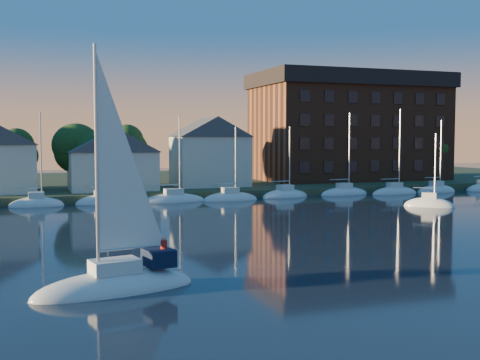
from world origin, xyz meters
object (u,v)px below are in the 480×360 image
clubhouse_centre (112,159)px  condo_block (349,126)px  clubhouse_east (210,151)px  drifting_sailboat_right (429,206)px  hero_sailboat (118,280)px

clubhouse_centre → condo_block: condo_block is taller
condo_block → clubhouse_east: bearing=-167.1°
condo_block → drifting_sailboat_right: condo_block is taller
clubhouse_east → condo_block: size_ratio=0.34×
clubhouse_east → hero_sailboat: bearing=-111.8°
clubhouse_centre → drifting_sailboat_right: bearing=-35.7°
condo_block → drifting_sailboat_right: size_ratio=3.27×
clubhouse_east → condo_block: bearing=12.9°
condo_block → drifting_sailboat_right: 33.63m
clubhouse_east → drifting_sailboat_right: (18.47, -25.36, -5.90)m
clubhouse_centre → clubhouse_east: bearing=8.1°
condo_block → hero_sailboat: condo_block is taller
clubhouse_centre → condo_block: size_ratio=0.37×
condo_block → hero_sailboat: (-46.55, -57.39, -9.22)m
clubhouse_east → hero_sailboat: 55.66m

